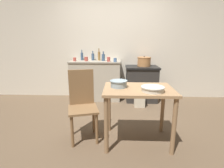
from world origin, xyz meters
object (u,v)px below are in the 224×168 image
bottle_center_left (93,57)px  mixing_bowl_small (153,89)px  chair (82,103)px  flour_sack (140,99)px  stock_pot (144,62)px  cup_right (75,59)px  mixing_bowl_large (119,83)px  work_table (138,98)px  stove (141,83)px  bottle_far_left (82,56)px  cup_mid_right (109,59)px  bottle_mid_left (99,56)px  cup_center (86,59)px  bottle_left (103,57)px  cup_center_right (115,60)px

bottle_center_left → mixing_bowl_small: bearing=-63.8°
chair → flour_sack: (0.97, 1.26, -0.35)m
stock_pot → cup_right: stock_pot is taller
flour_sack → bottle_center_left: (-1.09, 0.64, 0.85)m
stock_pot → mixing_bowl_large: 1.90m
mixing_bowl_small → work_table: bearing=136.1°
stove → mixing_bowl_small: (-0.12, -1.96, 0.41)m
stock_pot → bottle_far_left: (-1.49, 0.15, 0.11)m
stove → cup_mid_right: 0.97m
stove → bottle_mid_left: (-1.02, 0.17, 0.63)m
work_table → cup_center: size_ratio=9.52×
chair → cup_right: cup_right is taller
flour_sack → cup_right: (-1.49, 0.44, 0.81)m
chair → mixing_bowl_small: chair is taller
bottle_center_left → bottle_mid_left: bearing=-5.9°
bottle_far_left → cup_center: (0.14, -0.18, -0.05)m
chair → mixing_bowl_large: 0.61m
mixing_bowl_large → bottle_center_left: 2.06m
chair → cup_center: cup_center is taller
mixing_bowl_small → stock_pot: bearing=85.3°
bottle_mid_left → stock_pot: bearing=-6.9°
bottle_far_left → cup_mid_right: size_ratio=2.38×
cup_mid_right → stock_pot: bearing=7.9°
bottle_left → mixing_bowl_small: bearing=-68.7°
work_table → stock_pot: (0.32, 1.85, 0.28)m
mixing_bowl_large → bottle_left: (-0.37, 1.84, 0.19)m
bottle_center_left → cup_center: size_ratio=2.31×
stock_pot → cup_mid_right: size_ratio=3.01×
work_table → stock_pot: stock_pot is taller
stove → bottle_far_left: size_ratio=3.29×
flour_sack → bottle_mid_left: bottle_mid_left is taller
cup_center_right → stock_pot: bearing=14.1°
stove → bottle_left: bearing=175.5°
mixing_bowl_large → cup_mid_right: 1.72m
bottle_mid_left → cup_right: 0.59m
bottle_left → bottle_far_left: bearing=167.1°
cup_center_right → cup_mid_right: (-0.15, 0.05, 0.01)m
cup_center → cup_right: bearing=-173.3°
flour_sack → bottle_left: bearing=147.2°
chair → flour_sack: 1.63m
cup_center → cup_center_right: (0.68, -0.15, -0.01)m
chair → cup_center: (-0.25, 1.73, 0.46)m
chair → mixing_bowl_large: (0.52, -0.05, 0.31)m
bottle_left → mixing_bowl_large: bearing=-78.7°
bottle_center_left → cup_center_right: 0.63m
stove → cup_center_right: cup_center_right is taller
cup_right → bottle_far_left: bearing=57.5°
work_table → cup_right: (-1.30, 1.79, 0.33)m
work_table → bottle_far_left: (-1.17, 2.00, 0.39)m
bottle_far_left → bottle_left: size_ratio=1.14×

